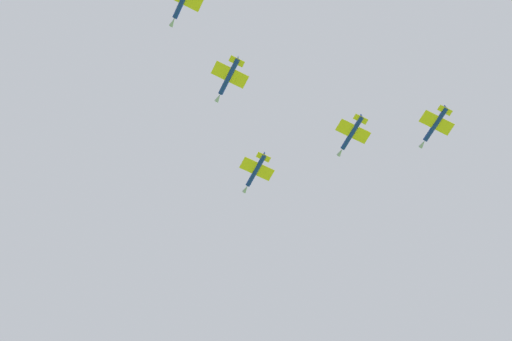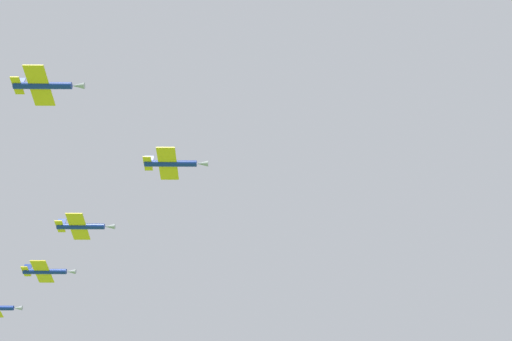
% 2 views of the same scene
% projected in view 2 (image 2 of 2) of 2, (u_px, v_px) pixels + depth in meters
% --- Properties ---
extents(jet_lead, '(13.51, 10.01, 2.80)m').
position_uv_depth(jet_lead, '(172.00, 164.00, 128.78)').
color(jet_lead, navy).
extents(jet_port_inner, '(13.51, 10.01, 2.80)m').
position_uv_depth(jet_port_inner, '(82.00, 226.00, 141.66)').
color(jet_port_inner, navy).
extents(jet_starboard_inner, '(13.51, 10.01, 2.80)m').
position_uv_depth(jet_starboard_inner, '(44.00, 86.00, 115.72)').
color(jet_starboard_inner, navy).
extents(jet_port_outer, '(13.51, 10.01, 2.80)m').
position_uv_depth(jet_port_outer, '(46.00, 271.00, 156.10)').
color(jet_port_outer, navy).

